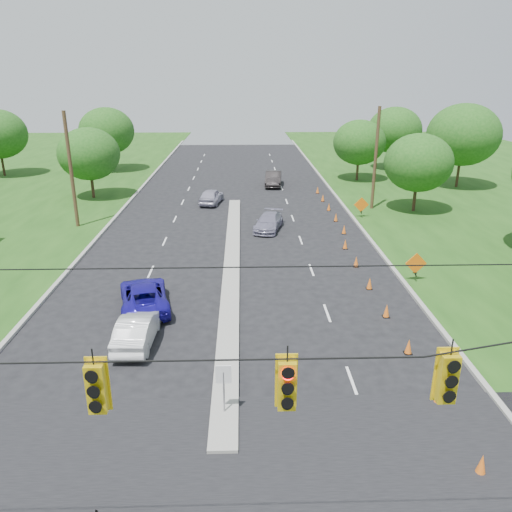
{
  "coord_description": "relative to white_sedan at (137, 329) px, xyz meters",
  "views": [
    {
      "loc": [
        0.7,
        -8.85,
        11.45
      ],
      "look_at": [
        1.39,
        14.97,
        2.8
      ],
      "focal_mm": 35.0,
      "sensor_mm": 36.0,
      "label": 1
    }
  ],
  "objects": [
    {
      "name": "curb_left",
      "position": [
        -6.03,
        18.74,
        -0.69
      ],
      "size": [
        0.25,
        110.0,
        0.16
      ],
      "primitive_type": "cube",
      "color": "gray",
      "rests_on": "ground"
    },
    {
      "name": "curb_right",
      "position": [
        14.17,
        18.74,
        -0.69
      ],
      "size": [
        0.25,
        110.0,
        0.16
      ],
      "primitive_type": "cube",
      "color": "gray",
      "rests_on": "ground"
    },
    {
      "name": "median",
      "position": [
        4.07,
        9.74,
        -0.69
      ],
      "size": [
        1.0,
        34.0,
        0.18
      ],
      "primitive_type": "cube",
      "color": "gray",
      "rests_on": "ground"
    },
    {
      "name": "median_sign",
      "position": [
        4.07,
        -5.26,
        0.77
      ],
      "size": [
        0.55,
        0.06,
        2.05
      ],
      "color": "gray",
      "rests_on": "ground"
    },
    {
      "name": "signal_span",
      "position": [
        4.02,
        -12.26,
        4.28
      ],
      "size": [
        25.6,
        0.32,
        9.0
      ],
      "color": "#422D1C",
      "rests_on": "ground"
    },
    {
      "name": "utility_pole_far_left",
      "position": [
        -8.43,
        18.74,
        3.81
      ],
      "size": [
        0.28,
        0.28,
        9.0
      ],
      "primitive_type": "cylinder",
      "color": "#422D1C",
      "rests_on": "ground"
    },
    {
      "name": "utility_pole_far_right",
      "position": [
        16.57,
        23.74,
        3.81
      ],
      "size": [
        0.28,
        0.28,
        9.0
      ],
      "primitive_type": "cylinder",
      "color": "#422D1C",
      "rests_on": "ground"
    },
    {
      "name": "cone_0",
      "position": [
        11.96,
        -8.26,
        -0.34
      ],
      "size": [
        0.32,
        0.32,
        0.7
      ],
      "primitive_type": "cone",
      "color": "orange",
      "rests_on": "ground"
    },
    {
      "name": "cone_1",
      "position": [
        11.96,
        -4.76,
        -0.34
      ],
      "size": [
        0.32,
        0.32,
        0.7
      ],
      "primitive_type": "cone",
      "color": "orange",
      "rests_on": "ground"
    },
    {
      "name": "cone_2",
      "position": [
        11.96,
        -1.26,
        -0.34
      ],
      "size": [
        0.32,
        0.32,
        0.7
      ],
      "primitive_type": "cone",
      "color": "orange",
      "rests_on": "ground"
    },
    {
      "name": "cone_3",
      "position": [
        11.96,
        2.24,
        -0.34
      ],
      "size": [
        0.32,
        0.32,
        0.7
      ],
      "primitive_type": "cone",
      "color": "orange",
      "rests_on": "ground"
    },
    {
      "name": "cone_4",
      "position": [
        11.96,
        5.74,
        -0.34
      ],
      "size": [
        0.32,
        0.32,
        0.7
      ],
      "primitive_type": "cone",
      "color": "orange",
      "rests_on": "ground"
    },
    {
      "name": "cone_5",
      "position": [
        11.96,
        9.24,
        -0.34
      ],
      "size": [
        0.32,
        0.32,
        0.7
      ],
      "primitive_type": "cone",
      "color": "orange",
      "rests_on": "ground"
    },
    {
      "name": "cone_6",
      "position": [
        11.96,
        12.74,
        -0.34
      ],
      "size": [
        0.32,
        0.32,
        0.7
      ],
      "primitive_type": "cone",
      "color": "orange",
      "rests_on": "ground"
    },
    {
      "name": "cone_7",
      "position": [
        12.56,
        16.24,
        -0.34
      ],
      "size": [
        0.32,
        0.32,
        0.7
      ],
      "primitive_type": "cone",
      "color": "orange",
      "rests_on": "ground"
    },
    {
      "name": "cone_8",
      "position": [
        12.56,
        19.74,
        -0.34
      ],
      "size": [
        0.32,
        0.32,
        0.7
      ],
      "primitive_type": "cone",
      "color": "orange",
      "rests_on": "ground"
    },
    {
      "name": "cone_9",
      "position": [
        12.56,
        23.24,
        -0.34
      ],
      "size": [
        0.32,
        0.32,
        0.7
      ],
      "primitive_type": "cone",
      "color": "orange",
      "rests_on": "ground"
    },
    {
      "name": "cone_10",
      "position": [
        12.56,
        26.74,
        -0.34
      ],
      "size": [
        0.32,
        0.32,
        0.7
      ],
      "primitive_type": "cone",
      "color": "orange",
      "rests_on": "ground"
    },
    {
      "name": "cone_11",
      "position": [
        12.56,
        30.24,
        -0.34
      ],
      "size": [
        0.32,
        0.32,
        0.7
      ],
      "primitive_type": "cone",
      "color": "orange",
      "rests_on": "ground"
    },
    {
      "name": "work_sign_1",
      "position": [
        14.87,
        6.74,
        0.4
      ],
      "size": [
        1.27,
        0.58,
        1.37
      ],
      "color": "black",
      "rests_on": "ground"
    },
    {
      "name": "work_sign_2",
      "position": [
        14.87,
        20.74,
        0.4
      ],
      "size": [
        1.27,
        0.58,
        1.37
      ],
      "color": "black",
      "rests_on": "ground"
    },
    {
      "name": "tree_5",
      "position": [
        -9.93,
        28.74,
        3.64
      ],
      "size": [
        5.88,
        5.88,
        6.86
      ],
      "color": "black",
      "rests_on": "ground"
    },
    {
      "name": "tree_6",
      "position": [
        -11.93,
        43.74,
        4.26
      ],
      "size": [
        6.72,
        6.72,
        7.84
      ],
      "color": "black",
      "rests_on": "ground"
    },
    {
      "name": "tree_9",
      "position": [
        20.07,
        22.74,
        3.64
      ],
      "size": [
        5.88,
        5.88,
        6.86
      ],
      "color": "black",
      "rests_on": "ground"
    },
    {
      "name": "tree_10",
      "position": [
        28.07,
        32.74,
        4.88
      ],
      "size": [
        7.56,
        7.56,
        8.82
      ],
      "color": "black",
      "rests_on": "ground"
    },
    {
      "name": "tree_11",
      "position": [
        24.07,
        43.74,
        4.26
      ],
      "size": [
        6.72,
        6.72,
        7.84
      ],
      "color": "black",
      "rests_on": "ground"
    },
    {
      "name": "tree_12",
      "position": [
        18.07,
        36.74,
        3.64
      ],
      "size": [
        5.88,
        5.88,
        6.86
      ],
      "color": "black",
      "rests_on": "ground"
    },
    {
      "name": "white_sedan",
      "position": [
        0.0,
        0.0,
        0.0
      ],
      "size": [
        1.6,
        4.25,
        1.38
      ],
      "primitive_type": "imported",
      "rotation": [
        0.0,
        0.0,
        3.11
      ],
      "color": "white",
      "rests_on": "ground"
    },
    {
      "name": "blue_pickup",
      "position": [
        -0.37,
        3.64,
        0.01
      ],
      "size": [
        3.45,
        5.49,
        1.41
      ],
      "primitive_type": "imported",
      "rotation": [
        0.0,
        0.0,
        3.37
      ],
      "color": "#1C1299",
      "rests_on": "ground"
    },
    {
      "name": "silver_car_far",
      "position": [
        6.84,
        17.46,
        -0.06
      ],
      "size": [
        2.83,
        4.69,
        1.27
      ],
      "primitive_type": "imported",
      "rotation": [
        0.0,
        0.0,
        -0.26
      ],
      "color": "gray",
      "rests_on": "ground"
    },
    {
      "name": "silver_car_oncoming",
      "position": [
        1.86,
        26.13,
        0.03
      ],
      "size": [
        2.44,
        4.46,
        1.44
      ],
      "primitive_type": "imported",
      "rotation": [
        0.0,
        0.0,
        2.96
      ],
      "color": "#A29EB4",
      "rests_on": "ground"
    },
    {
      "name": "dark_car_receding",
      "position": [
        8.23,
        34.11,
        0.11
      ],
      "size": [
        2.15,
        5.0,
        1.6
      ],
      "primitive_type": "imported",
      "rotation": [
        0.0,
        0.0,
        -0.09
      ],
      "color": "black",
      "rests_on": "ground"
    }
  ]
}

